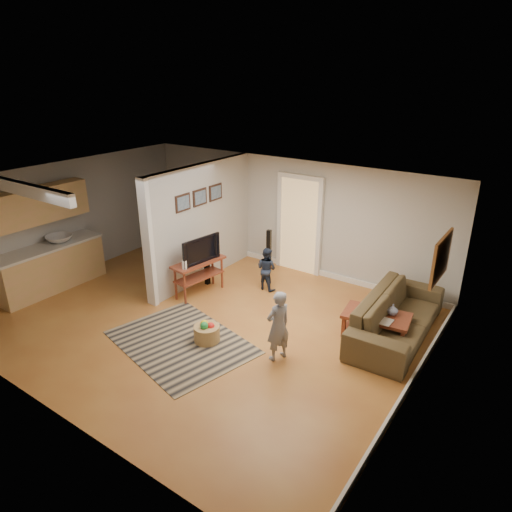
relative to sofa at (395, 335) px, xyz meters
The scene contains 11 objects.
ground 3.41m from the sofa, 154.30° to the right, with size 7.50×7.50×0.00m, color #9C5627.
room_shell 4.51m from the sofa, 165.74° to the right, with size 7.54×6.02×2.52m.
area_rug 3.67m from the sofa, 141.64° to the right, with size 2.35×1.71×0.01m, color black.
sofa is the anchor object (origin of this frame).
coffee_table 0.48m from the sofa, 138.25° to the right, with size 1.18×0.79×0.65m.
tv_console 3.93m from the sofa, 169.26° to the right, with size 0.58×1.18×0.98m.
speaker_left 4.02m from the sofa, behind, with size 0.09×0.09×0.90m, color black.
speaker_right 3.51m from the sofa, 162.11° to the left, with size 0.10×0.10×0.96m, color black.
toy_basket 3.24m from the sofa, 141.99° to the right, with size 0.44×0.44×0.39m.
child 2.17m from the sofa, 127.14° to the right, with size 0.43×0.28×1.18m, color gray.
toddler 2.83m from the sofa, behind, with size 0.44×0.34×0.91m, color #1D273D.
Camera 1 is at (4.95, -5.46, 4.25)m, focal length 32.00 mm.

